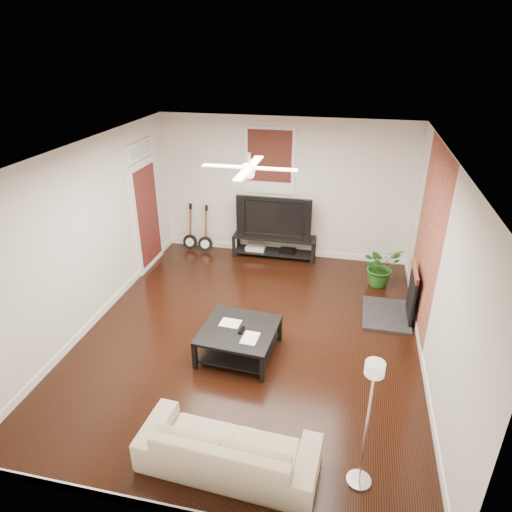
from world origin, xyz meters
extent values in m
cube|color=black|center=(0.00, 0.00, 0.00)|extent=(5.00, 6.00, 0.01)
cube|color=white|center=(0.00, 0.00, 2.80)|extent=(5.00, 6.00, 0.01)
cube|color=silver|center=(0.00, 3.00, 1.40)|extent=(5.00, 0.01, 2.80)
cube|color=silver|center=(0.00, -3.00, 1.40)|extent=(5.00, 0.01, 2.80)
cube|color=silver|center=(-2.50, 0.00, 1.40)|extent=(0.01, 6.00, 2.80)
cube|color=silver|center=(2.50, 0.00, 1.40)|extent=(0.01, 6.00, 2.80)
cube|color=#9A3E31|center=(2.49, 1.00, 1.40)|extent=(0.02, 2.20, 2.80)
cube|color=black|center=(2.20, 1.00, 0.46)|extent=(0.80, 1.10, 0.92)
cube|color=#3B1910|center=(-0.30, 2.97, 1.95)|extent=(1.00, 0.06, 1.30)
cube|color=white|center=(-2.46, 1.90, 1.25)|extent=(0.08, 1.00, 2.50)
cube|color=black|center=(-0.14, 2.78, 0.23)|extent=(1.68, 0.45, 0.47)
imported|color=black|center=(-0.14, 2.80, 0.90)|extent=(1.50, 0.20, 0.86)
cube|color=black|center=(-0.05, -0.48, 0.21)|extent=(1.09, 1.09, 0.43)
imported|color=tan|center=(0.32, -2.34, 0.27)|extent=(1.92, 0.85, 0.55)
imported|color=#215919|center=(1.95, 2.04, 0.37)|extent=(0.88, 0.86, 0.75)
camera|label=1|loc=(1.33, -5.57, 4.10)|focal=31.78mm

